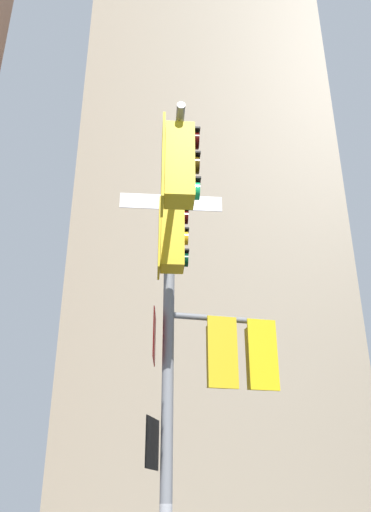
# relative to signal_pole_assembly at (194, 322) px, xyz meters

# --- Properties ---
(building_mid_block) EXTENTS (14.15, 14.15, 35.74)m
(building_mid_block) POSITION_rel_signal_pole_assembly_xyz_m (-1.51, 23.43, 12.94)
(building_mid_block) COLOR tan
(building_mid_block) RESTS_ON ground
(signal_pole_assembly) EXTENTS (2.46, 4.11, 8.18)m
(signal_pole_assembly) POSITION_rel_signal_pole_assembly_xyz_m (0.00, 0.00, 0.00)
(signal_pole_assembly) COLOR gray
(signal_pole_assembly) RESTS_ON ground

